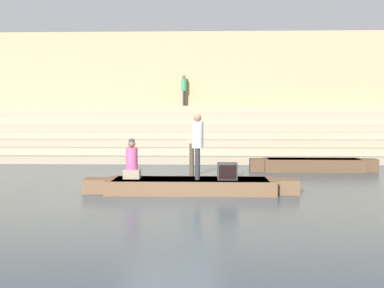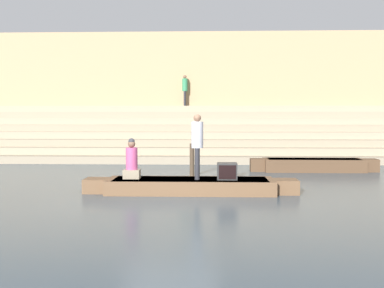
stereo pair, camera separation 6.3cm
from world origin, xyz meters
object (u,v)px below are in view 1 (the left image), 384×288
(tv_set, at_px, (227,171))
(moored_boat_shore, at_px, (313,165))
(mooring_post, at_px, (192,160))
(person_standing, at_px, (197,141))
(person_on_steps, at_px, (184,88))
(person_rowing, at_px, (132,162))
(rowboat_main, at_px, (191,185))

(tv_set, xyz_separation_m, moored_boat_shore, (3.55, 5.09, -0.36))
(mooring_post, bearing_deg, person_standing, -85.57)
(mooring_post, relative_size, person_on_steps, 0.68)
(person_rowing, distance_m, person_on_steps, 12.97)
(person_standing, relative_size, person_on_steps, 1.06)
(person_on_steps, bearing_deg, mooring_post, 57.17)
(moored_boat_shore, bearing_deg, rowboat_main, -128.67)
(moored_boat_shore, relative_size, mooring_post, 4.20)
(person_standing, height_order, mooring_post, person_standing)
(person_standing, xyz_separation_m, tv_set, (0.82, -0.02, -0.82))
(rowboat_main, height_order, person_rowing, person_rowing)
(rowboat_main, distance_m, moored_boat_shore, 6.81)
(rowboat_main, bearing_deg, person_standing, -5.20)
(rowboat_main, relative_size, moored_boat_shore, 1.21)
(person_rowing, height_order, mooring_post, person_rowing)
(person_on_steps, bearing_deg, rowboat_main, 56.28)
(rowboat_main, xyz_separation_m, mooring_post, (-0.08, 3.51, 0.37))
(tv_set, distance_m, moored_boat_shore, 6.22)
(tv_set, relative_size, mooring_post, 0.47)
(rowboat_main, relative_size, person_rowing, 5.23)
(rowboat_main, bearing_deg, person_on_steps, 94.64)
(moored_boat_shore, bearing_deg, mooring_post, -158.21)
(rowboat_main, distance_m, person_on_steps, 13.16)
(person_rowing, bearing_deg, person_on_steps, 76.52)
(person_rowing, bearing_deg, rowboat_main, -10.79)
(moored_boat_shore, bearing_deg, tv_set, -121.46)
(person_standing, bearing_deg, mooring_post, 105.57)
(person_standing, relative_size, mooring_post, 1.55)
(mooring_post, bearing_deg, person_on_steps, 94.56)
(tv_set, xyz_separation_m, mooring_post, (-1.10, 3.55, -0.04))
(tv_set, relative_size, moored_boat_shore, 0.11)
(person_standing, height_order, tv_set, person_standing)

